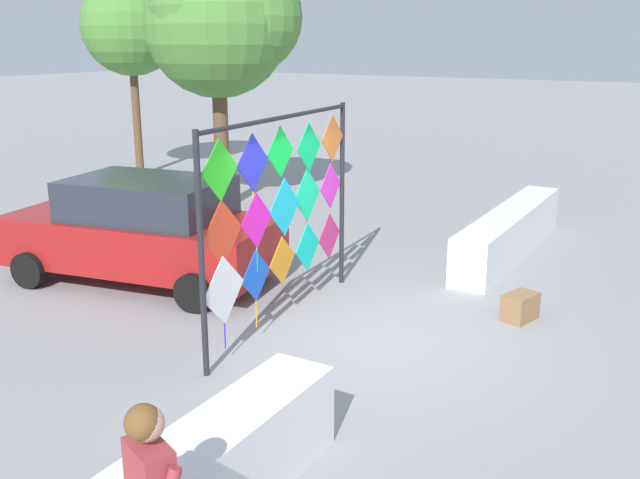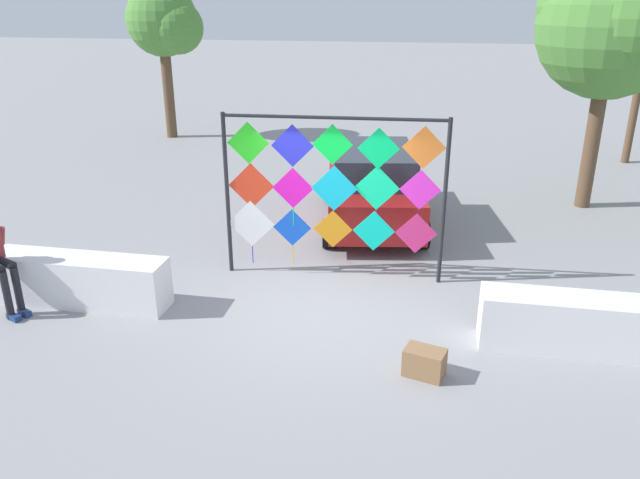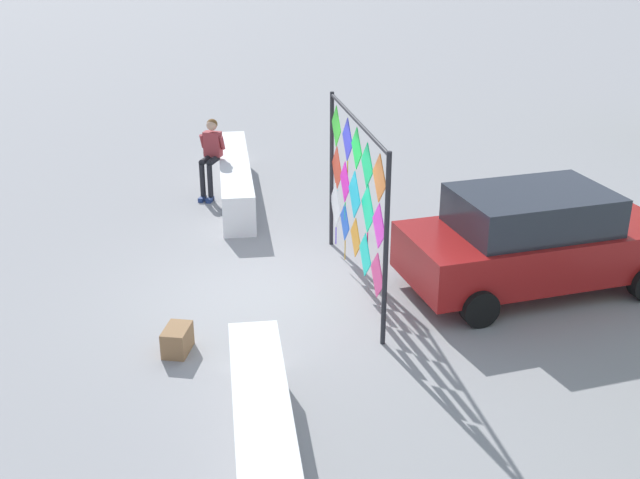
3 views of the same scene
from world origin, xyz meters
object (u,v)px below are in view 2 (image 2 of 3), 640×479
kite_display_rack (331,184)px  tree_far_right (617,21)px  cardboard_box_large (424,362)px  tree_palm_like (168,24)px  parked_car (372,185)px

kite_display_rack → tree_far_right: size_ratio=0.67×
kite_display_rack → cardboard_box_large: kite_display_rack is taller
kite_display_rack → tree_palm_like: size_ratio=0.74×
tree_far_right → parked_car: bearing=-158.5°
kite_display_rack → tree_palm_like: bearing=125.1°
cardboard_box_large → parked_car: bearing=103.1°
parked_car → tree_far_right: tree_far_right is taller
parked_car → cardboard_box_large: 5.71m
kite_display_rack → parked_car: size_ratio=0.82×
kite_display_rack → parked_car: bearing=82.1°
tree_palm_like → parked_car: bearing=-44.2°
parked_car → tree_palm_like: bearing=135.8°
cardboard_box_large → tree_far_right: bearing=65.2°
tree_palm_like → tree_far_right: (12.14, -5.38, 0.37)m
parked_car → tree_far_right: size_ratio=0.81×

